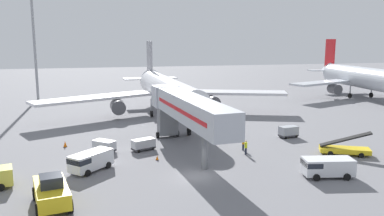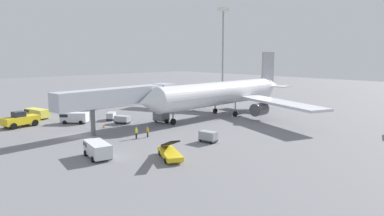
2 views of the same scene
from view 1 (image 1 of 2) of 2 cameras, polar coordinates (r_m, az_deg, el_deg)
ground_plane at (r=39.37m, az=0.58°, el=-9.85°), size 300.00×300.00×0.00m
airplane_at_gate at (r=67.53m, az=-3.68°, el=2.49°), size 45.03×41.52×12.81m
jet_bridge at (r=45.86m, az=-0.96°, el=-0.10°), size 5.51×22.42×7.05m
pushback_tug at (r=34.27m, az=-19.72°, el=-11.34°), size 3.64×6.15×2.70m
belt_loader_truck at (r=49.36m, az=21.27°, el=-5.50°), size 5.86×4.09×2.84m
service_van_mid_left at (r=41.78m, az=-14.57°, el=-7.38°), size 4.68×4.66×1.94m
service_van_rear_right at (r=41.01m, az=18.91°, el=-8.00°), size 5.11×2.99×1.86m
baggage_cart_mid_center at (r=55.48m, az=13.82°, el=-3.30°), size 2.69×1.75×1.54m
baggage_cart_mid_right at (r=48.27m, az=-12.62°, el=-5.33°), size 2.87×2.77×1.41m
baggage_cart_far_left at (r=48.14m, az=-7.06°, el=-5.21°), size 3.04×2.26×1.39m
ground_crew_worker_foreground at (r=46.43m, az=7.82°, el=-5.64°), size 0.39×0.39×1.72m
ground_crew_worker_midground at (r=48.16m, az=7.44°, el=-5.13°), size 0.37×0.37×1.60m
safety_cone_alpha at (r=51.81m, az=-17.92°, el=-4.99°), size 0.50×0.50×0.76m
safety_cone_bravo at (r=44.38m, az=-5.07°, el=-7.18°), size 0.37×0.37×0.56m
airplane_background at (r=96.58m, az=23.59°, el=4.04°), size 36.00×37.14×13.16m
apron_light_mast at (r=93.26m, az=-22.13°, el=12.13°), size 2.40×2.40×25.79m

